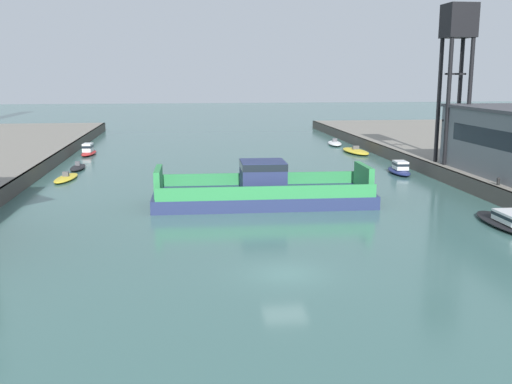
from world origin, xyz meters
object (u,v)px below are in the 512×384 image
at_px(moored_boat_mid_right, 88,151).
at_px(moored_boat_upstream_a, 399,169).
at_px(chain_ferry, 263,191).
at_px(moored_boat_near_left, 78,167).
at_px(moored_boat_upstream_b, 335,143).
at_px(crane_tower, 458,41).
at_px(moored_boat_far_right, 511,221).
at_px(moored_boat_near_right, 66,178).
at_px(moored_boat_mid_left, 356,151).

relative_size(moored_boat_mid_right, moored_boat_upstream_a, 0.98).
xyz_separation_m(chain_ferry, moored_boat_near_left, (-19.30, 21.52, -0.89)).
distance_m(moored_boat_upstream_b, crane_tower, 33.75).
bearing_deg(moored_boat_far_right, chain_ferry, 149.05).
distance_m(moored_boat_near_right, moored_boat_upstream_b, 45.44).
bearing_deg(moored_boat_upstream_a, moored_boat_mid_left, 89.36).
height_order(moored_boat_near_right, moored_boat_upstream_b, moored_boat_upstream_b).
bearing_deg(moored_boat_mid_left, moored_boat_near_left, -164.36).
bearing_deg(moored_boat_near_left, crane_tower, -13.66).
distance_m(moored_boat_near_left, moored_boat_upstream_a, 37.54).
xyz_separation_m(moored_boat_near_left, moored_boat_mid_left, (36.93, 10.34, 0.04)).
distance_m(chain_ferry, moored_boat_far_right, 19.92).
distance_m(moored_boat_near_right, moored_boat_upstream_a, 36.78).
distance_m(chain_ferry, moored_boat_mid_right, 39.59).
height_order(chain_ferry, moored_boat_near_right, chain_ferry).
xyz_separation_m(moored_boat_mid_left, crane_tower, (4.63, -20.44, 14.22)).
height_order(chain_ferry, moored_boat_mid_right, chain_ferry).
xyz_separation_m(moored_boat_upstream_a, crane_tower, (4.84, -2.31, 13.94)).
bearing_deg(moored_boat_near_left, moored_boat_far_right, -41.13).
distance_m(moored_boat_mid_left, moored_boat_upstream_b, 9.75).
distance_m(moored_boat_mid_left, moored_boat_far_right, 42.10).
xyz_separation_m(moored_boat_near_left, moored_boat_far_right, (36.37, -31.76, 0.22)).
height_order(moored_boat_near_right, crane_tower, crane_tower).
bearing_deg(moored_boat_far_right, moored_boat_upstream_a, 89.16).
height_order(chain_ferry, moored_boat_far_right, chain_ferry).
bearing_deg(moored_boat_near_right, moored_boat_mid_right, 91.80).
distance_m(moored_boat_mid_right, moored_boat_upstream_b, 37.76).
bearing_deg(moored_boat_near_left, moored_boat_near_right, -90.40).
bearing_deg(chain_ferry, moored_boat_mid_right, 120.29).
relative_size(chain_ferry, moored_boat_near_left, 3.56).
xyz_separation_m(moored_boat_far_right, moored_boat_upstream_a, (0.35, 23.98, 0.10)).
distance_m(moored_boat_far_right, moored_boat_upstream_a, 23.98).
bearing_deg(moored_boat_mid_left, chain_ferry, -118.96).
bearing_deg(moored_boat_upstream_a, moored_boat_far_right, -90.84).
xyz_separation_m(chain_ferry, crane_tower, (22.27, 11.42, 13.37)).
bearing_deg(moored_boat_upstream_b, crane_tower, -80.20).
distance_m(moored_boat_mid_right, moored_boat_upstream_a, 42.62).
distance_m(chain_ferry, crane_tower, 28.37).
relative_size(moored_boat_near_left, moored_boat_mid_right, 0.92).
bearing_deg(moored_boat_near_left, moored_boat_upstream_b, 28.90).
xyz_separation_m(chain_ferry, moored_boat_upstream_a, (17.43, 13.74, -0.57)).
bearing_deg(crane_tower, moored_boat_near_left, 166.34).
bearing_deg(moored_boat_mid_left, moored_boat_far_right, -90.76).
relative_size(moored_boat_near_left, moored_boat_far_right, 0.65).
height_order(moored_boat_near_right, moored_boat_upstream_a, moored_boat_upstream_a).
relative_size(moored_boat_mid_left, moored_boat_mid_right, 1.38).
bearing_deg(moored_boat_upstream_b, moored_boat_far_right, -89.98).
height_order(moored_boat_near_right, moored_boat_mid_left, moored_boat_mid_left).
distance_m(chain_ferry, moored_boat_near_left, 28.92).
distance_m(moored_boat_near_right, moored_boat_far_right, 43.98).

